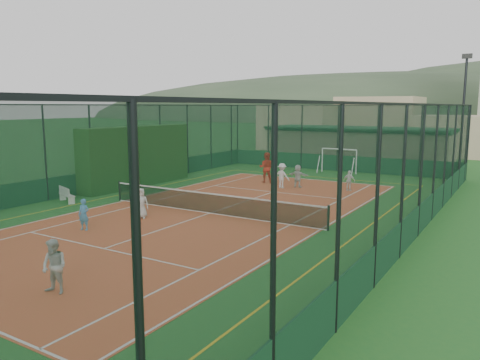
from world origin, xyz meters
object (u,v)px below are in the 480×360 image
(floodlight_ne, at_px, (463,118))
(futsal_goal_far, at_px, (339,161))
(child_far_back, at_px, (298,176))
(clubhouse, at_px, (358,146))
(child_near_mid, at_px, (84,214))
(child_near_right, at_px, (54,267))
(white_bench, at_px, (67,194))
(child_far_right, at_px, (349,181))
(child_near_left, at_px, (141,203))
(child_far_left, at_px, (282,176))
(coach, at_px, (266,167))

(floodlight_ne, height_order, futsal_goal_far, floodlight_ne)
(child_far_back, bearing_deg, clubhouse, -85.48)
(clubhouse, relative_size, child_near_mid, 12.01)
(futsal_goal_far, relative_size, child_near_right, 1.87)
(white_bench, distance_m, child_far_right, 15.72)
(child_near_mid, distance_m, child_far_right, 15.41)
(floodlight_ne, bearing_deg, clubhouse, 147.88)
(child_near_left, xyz_separation_m, child_near_right, (3.97, -7.48, 0.06))
(floodlight_ne, height_order, child_far_left, floodlight_ne)
(clubhouse, xyz_separation_m, child_near_right, (1.92, -31.82, -0.83))
(futsal_goal_far, distance_m, coach, 7.21)
(floodlight_ne, distance_m, coach, 13.28)
(child_far_left, bearing_deg, child_near_left, 83.57)
(floodlight_ne, relative_size, clubhouse, 0.54)
(child_near_mid, height_order, child_near_right, child_near_right)
(floodlight_ne, bearing_deg, coach, -145.01)
(clubhouse, relative_size, child_far_left, 10.07)
(child_near_right, height_order, child_far_left, child_far_left)
(child_far_right, bearing_deg, clubhouse, -71.19)
(child_far_left, xyz_separation_m, child_far_back, (0.67, 0.82, -0.06))
(clubhouse, height_order, child_near_mid, clubhouse)
(futsal_goal_far, height_order, child_near_mid, futsal_goal_far)
(futsal_goal_far, height_order, child_far_left, futsal_goal_far)
(coach, bearing_deg, child_near_left, 74.22)
(white_bench, height_order, futsal_goal_far, futsal_goal_far)
(floodlight_ne, xyz_separation_m, white_bench, (-16.40, -18.35, -3.71))
(child_far_left, bearing_deg, child_far_back, -124.90)
(clubhouse, xyz_separation_m, white_bench, (-7.80, -23.75, -1.16))
(white_bench, xyz_separation_m, coach, (5.83, 10.95, 0.57))
(child_near_right, relative_size, child_far_right, 1.22)
(child_near_left, bearing_deg, child_near_mid, -132.91)
(child_near_left, bearing_deg, floodlight_ne, 29.26)
(floodlight_ne, height_order, white_bench, floodlight_ne)
(white_bench, height_order, child_near_mid, child_near_mid)
(coach, bearing_deg, child_far_left, 127.26)
(futsal_goal_far, bearing_deg, child_far_back, -88.17)
(child_near_left, xyz_separation_m, child_far_right, (5.66, 11.40, -0.07))
(child_near_mid, bearing_deg, child_far_left, 63.42)
(clubhouse, distance_m, white_bench, 25.02)
(child_near_mid, relative_size, child_far_left, 0.84)
(child_far_right, xyz_separation_m, coach, (-5.59, 0.14, 0.38))
(futsal_goal_far, relative_size, child_near_left, 2.05)
(floodlight_ne, relative_size, child_near_mid, 6.52)
(floodlight_ne, distance_m, child_far_left, 12.85)
(white_bench, bearing_deg, child_far_left, 70.85)
(coach, bearing_deg, child_near_right, 86.17)
(white_bench, xyz_separation_m, futsal_goal_far, (8.31, 17.71, 0.47))
(floodlight_ne, bearing_deg, child_far_right, -123.47)
(clubhouse, xyz_separation_m, futsal_goal_far, (0.51, -6.03, -0.69))
(coach, bearing_deg, clubhouse, -114.14)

